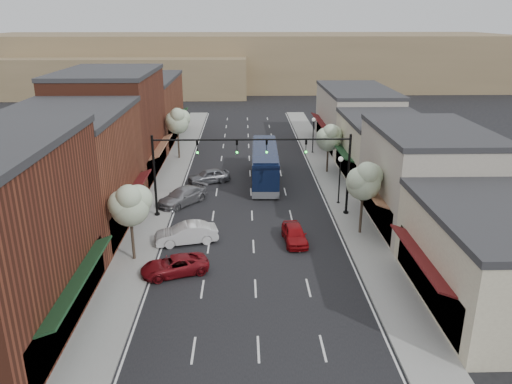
{
  "coord_description": "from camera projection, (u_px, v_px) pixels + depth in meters",
  "views": [
    {
      "loc": [
        -0.66,
        -31.21,
        16.02
      ],
      "look_at": [
        0.33,
        7.77,
        2.2
      ],
      "focal_mm": 35.0,
      "sensor_mm": 36.0,
      "label": 1
    }
  ],
  "objects": [
    {
      "name": "bldg_left_far",
      "position": [
        142.0,
        109.0,
        66.96
      ],
      "size": [
        10.14,
        18.1,
        8.4
      ],
      "color": "brown",
      "rests_on": "ground"
    },
    {
      "name": "hill_far",
      "position": [
        246.0,
        61.0,
        117.57
      ],
      "size": [
        120.0,
        30.0,
        12.0
      ],
      "primitive_type": "cube",
      "color": "#7A6647",
      "rests_on": "ground"
    },
    {
      "name": "ground",
      "position": [
        254.0,
        259.0,
        34.77
      ],
      "size": [
        160.0,
        160.0,
        0.0
      ],
      "primitive_type": "plane",
      "color": "black",
      "rests_on": "ground"
    },
    {
      "name": "tree_right_near",
      "position": [
        364.0,
        180.0,
        37.2
      ],
      "size": [
        2.85,
        2.65,
        5.95
      ],
      "color": "#47382B",
      "rests_on": "ground"
    },
    {
      "name": "tree_left_near",
      "position": [
        130.0,
        204.0,
        33.11
      ],
      "size": [
        2.85,
        2.65,
        5.69
      ],
      "color": "#47382B",
      "rests_on": "ground"
    },
    {
      "name": "bldg_left_midfar",
      "position": [
        112.0,
        125.0,
        51.47
      ],
      "size": [
        10.14,
        14.1,
        10.9
      ],
      "color": "maroon",
      "rests_on": "ground"
    },
    {
      "name": "lamp_post_near",
      "position": [
        340.0,
        172.0,
        43.85
      ],
      "size": [
        0.44,
        0.44,
        4.44
      ],
      "color": "black",
      "rests_on": "ground"
    },
    {
      "name": "bldg_left_midnear",
      "position": [
        68.0,
        171.0,
        38.53
      ],
      "size": [
        10.14,
        14.1,
        9.4
      ],
      "color": "brown",
      "rests_on": "ground"
    },
    {
      "name": "coach_bus",
      "position": [
        265.0,
        164.0,
        50.46
      ],
      "size": [
        2.83,
        11.62,
        3.54
      ],
      "rotation": [
        0.0,
        0.0,
        -0.03
      ],
      "color": "black",
      "rests_on": "ground"
    },
    {
      "name": "bldg_right_far",
      "position": [
        355.0,
        118.0,
        64.03
      ],
      "size": [
        9.14,
        16.1,
        7.4
      ],
      "color": "#ADA494",
      "rests_on": "ground"
    },
    {
      "name": "lamp_post_far",
      "position": [
        313.0,
        129.0,
        60.34
      ],
      "size": [
        0.44,
        0.44,
        4.44
      ],
      "color": "black",
      "rests_on": "ground"
    },
    {
      "name": "parked_car_b",
      "position": [
        186.0,
        233.0,
        36.98
      ],
      "size": [
        4.86,
        2.63,
        1.52
      ],
      "primitive_type": "imported",
      "rotation": [
        0.0,
        0.0,
        -1.34
      ],
      "color": "silver",
      "rests_on": "ground"
    },
    {
      "name": "parked_car_c",
      "position": [
        182.0,
        196.0,
        44.62
      ],
      "size": [
        4.8,
        5.33,
        1.49
      ],
      "primitive_type": "imported",
      "rotation": [
        0.0,
        0.0,
        -0.66
      ],
      "color": "gray",
      "rests_on": "ground"
    },
    {
      "name": "signal_mast_left",
      "position": [
        183.0,
        164.0,
        40.63
      ],
      "size": [
        8.22,
        0.46,
        7.0
      ],
      "color": "black",
      "rests_on": "ground"
    },
    {
      "name": "parked_car_d",
      "position": [
        209.0,
        176.0,
        50.36
      ],
      "size": [
        4.58,
        3.18,
        1.45
      ],
      "primitive_type": "imported",
      "rotation": [
        0.0,
        0.0,
        -1.19
      ],
      "color": "slate",
      "rests_on": "ground"
    },
    {
      "name": "curb_right",
      "position": [
        317.0,
        176.0,
        52.35
      ],
      "size": [
        0.25,
        73.0,
        0.17
      ],
      "primitive_type": "cube",
      "color": "gray",
      "rests_on": "ground"
    },
    {
      "name": "tree_left_far",
      "position": [
        178.0,
        120.0,
        57.48
      ],
      "size": [
        2.85,
        2.65,
        6.13
      ],
      "color": "#47382B",
      "rests_on": "ground"
    },
    {
      "name": "tree_right_far",
      "position": [
        329.0,
        137.0,
        52.43
      ],
      "size": [
        2.85,
        2.65,
        5.43
      ],
      "color": "#47382B",
      "rests_on": "ground"
    },
    {
      "name": "bldg_right_midfar",
      "position": [
        384.0,
        149.0,
        51.01
      ],
      "size": [
        9.14,
        12.1,
        6.4
      ],
      "color": "beige",
      "rests_on": "ground"
    },
    {
      "name": "sidewalk_right",
      "position": [
        330.0,
        176.0,
        52.38
      ],
      "size": [
        2.8,
        73.0,
        0.15
      ],
      "primitive_type": "cube",
      "color": "gray",
      "rests_on": "ground"
    },
    {
      "name": "curb_left",
      "position": [
        183.0,
        177.0,
        52.01
      ],
      "size": [
        0.25,
        73.0,
        0.17
      ],
      "primitive_type": "cube",
      "color": "gray",
      "rests_on": "ground"
    },
    {
      "name": "bldg_right_midnear",
      "position": [
        425.0,
        178.0,
        39.45
      ],
      "size": [
        9.14,
        12.1,
        7.9
      ],
      "color": "#ADA494",
      "rests_on": "ground"
    },
    {
      "name": "red_hatchback",
      "position": [
        294.0,
        234.0,
        37.1
      ],
      "size": [
        1.9,
        4.11,
        1.36
      ],
      "primitive_type": "imported",
      "rotation": [
        0.0,
        0.0,
        0.07
      ],
      "color": "maroon",
      "rests_on": "ground"
    },
    {
      "name": "signal_mast_right",
      "position": [
        320.0,
        163.0,
        40.9
      ],
      "size": [
        8.22,
        0.46,
        7.0
      ],
      "color": "black",
      "rests_on": "ground"
    },
    {
      "name": "hill_near",
      "position": [
        129.0,
        75.0,
        106.33
      ],
      "size": [
        50.0,
        20.0,
        8.0
      ],
      "primitive_type": "cube",
      "color": "#7A6647",
      "rests_on": "ground"
    },
    {
      "name": "bldg_right_near",
      "position": [
        496.0,
        259.0,
        28.47
      ],
      "size": [
        9.14,
        12.1,
        5.9
      ],
      "color": "beige",
      "rests_on": "ground"
    },
    {
      "name": "sidewalk_left",
      "position": [
        170.0,
        178.0,
        51.98
      ],
      "size": [
        2.8,
        73.0,
        0.15
      ],
      "primitive_type": "cube",
      "color": "gray",
      "rests_on": "ground"
    },
    {
      "name": "parked_car_a",
      "position": [
        174.0,
        266.0,
        32.55
      ],
      "size": [
        4.82,
        3.36,
        1.22
      ],
      "primitive_type": "imported",
      "rotation": [
        0.0,
        0.0,
        -1.23
      ],
      "color": "maroon",
      "rests_on": "ground"
    }
  ]
}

